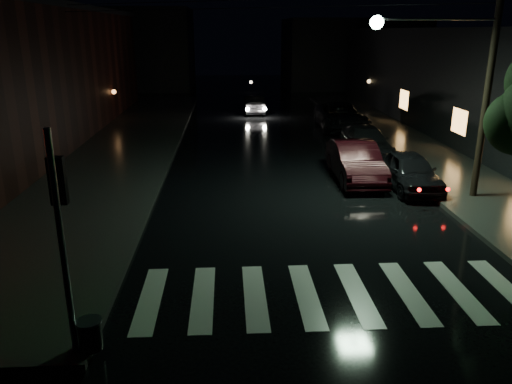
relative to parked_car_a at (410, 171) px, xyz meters
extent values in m
plane|color=black|center=(-7.60, -8.40, -0.70)|extent=(120.00, 120.00, 0.00)
cube|color=#282826|center=(-12.60, 5.60, -0.63)|extent=(6.00, 44.00, 0.15)
cube|color=#282826|center=(2.40, 5.60, -0.63)|extent=(4.00, 44.00, 0.15)
cube|color=black|center=(-17.60, 36.60, 3.30)|extent=(14.00, 10.00, 8.00)
cube|color=black|center=(6.40, 36.60, 2.80)|extent=(14.00, 10.00, 7.00)
cube|color=beige|center=(-4.60, -7.90, -0.70)|extent=(9.00, 3.00, 0.01)
cylinder|color=slate|center=(-9.90, -9.90, 1.55)|extent=(0.12, 0.12, 4.20)
cylinder|color=black|center=(-9.60, -9.90, -0.28)|extent=(0.44, 0.44, 0.55)
cylinder|color=slate|center=(-9.60, -9.90, 0.02)|extent=(0.48, 0.48, 0.04)
cube|color=black|center=(-9.90, -9.72, 2.70)|extent=(0.28, 0.16, 0.85)
sphere|color=#0CFF33|center=(-9.90, -9.63, 2.45)|extent=(0.20, 0.20, 0.20)
cylinder|color=black|center=(1.90, -1.40, 3.45)|extent=(0.24, 0.24, 8.00)
cylinder|color=slate|center=(-0.10, -1.40, 5.50)|extent=(4.00, 0.08, 0.08)
sphere|color=#BFFFD8|center=(-2.10, -1.40, 5.40)|extent=(0.44, 0.44, 0.44)
imported|color=black|center=(0.00, 0.00, 0.00)|extent=(1.68, 4.14, 1.41)
imported|color=black|center=(-1.80, 1.27, 0.08)|extent=(1.74, 4.77, 1.56)
imported|color=black|center=(-0.27, 5.33, -0.01)|extent=(2.00, 4.81, 1.39)
imported|color=black|center=(0.00, 12.12, 0.10)|extent=(2.87, 5.89, 1.61)
imported|color=black|center=(-5.00, 18.78, -0.05)|extent=(1.44, 3.99, 1.31)
camera|label=1|loc=(-6.96, -18.11, 5.16)|focal=35.00mm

